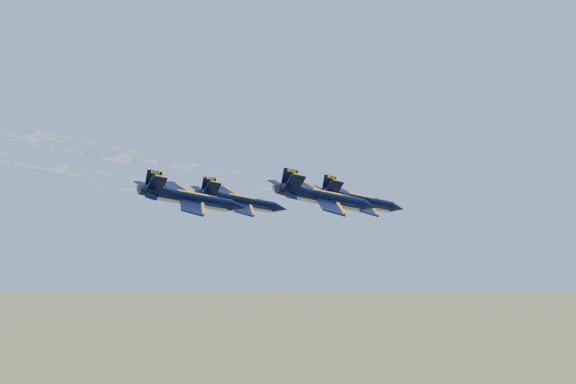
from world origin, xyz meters
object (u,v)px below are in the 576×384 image
Objects in this scene: jet_left at (241,201)px; jet_right at (326,198)px; jet_lead at (360,200)px; jet_slot at (192,198)px.

jet_left and jet_right have the same top height.
jet_lead is 24.87m from jet_slot.
jet_lead is 1.00× the size of jet_left.
jet_left and jet_slot have the same top height.
jet_lead is 15.27m from jet_right.
jet_lead is 1.00× the size of jet_right.
jet_left is at bearing -176.01° from jet_right.
jet_left is at bearing 130.29° from jet_slot.
jet_left is (-15.11, -8.30, 0.00)m from jet_lead.
jet_lead is at bearing 129.93° from jet_right.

